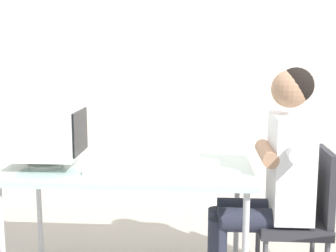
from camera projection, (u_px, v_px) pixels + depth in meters
The scene contains 6 objects.
wall_back at pixel (187, 41), 4.07m from camera, with size 8.00×0.10×3.00m, color beige.
desk at pixel (129, 175), 2.85m from camera, with size 1.46×0.74×0.75m.
crt_monitor at pixel (45, 132), 2.81m from camera, with size 0.43×0.36×0.37m.
keyboard at pixel (104, 163), 2.86m from camera, with size 0.19×0.45×0.03m.
office_chair at pixel (303, 213), 2.79m from camera, with size 0.40×0.40×0.87m.
person_seated at pixel (274, 172), 2.76m from camera, with size 0.71×0.58×1.34m.
Camera 1 is at (0.42, -2.74, 1.46)m, focal length 50.93 mm.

